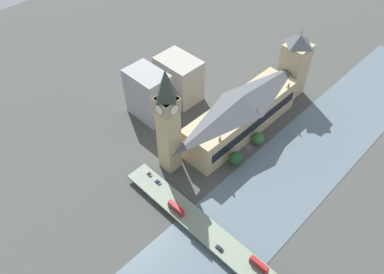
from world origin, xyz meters
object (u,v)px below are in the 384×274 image
Objects in this scene: double_decker_bus_lead at (176,208)px; car_southbound_lead at (149,174)px; road_bridge at (218,240)px; clock_tower at (168,121)px; car_northbound_lead at (219,248)px; car_northbound_mid at (158,182)px; double_decker_bus_mid at (259,265)px; victoria_tower at (294,65)px; parliament_hall at (242,113)px.

car_southbound_lead is (30.46, -6.40, -2.00)m from double_decker_bus_lead.
road_bridge is 59.19m from car_southbound_lead.
clock_tower reaches higher than car_northbound_lead.
car_northbound_mid is 8.28m from car_southbound_lead.
double_decker_bus_lead reaches higher than double_decker_bus_mid.
road_bridge is at bearing 160.93° from clock_tower.
victoria_tower is 144.09m from road_bridge.
double_decker_bus_lead is at bearing 6.56° from double_decker_bus_mid.
car_northbound_lead is 0.98× the size of car_northbound_mid.
car_northbound_mid is at bearing 0.06° from double_decker_bus_mid.
car_northbound_lead reaches higher than car_northbound_mid.
clock_tower reaches higher than double_decker_bus_lead.
car_northbound_mid is at bearing -3.21° from road_bridge.
double_decker_bus_lead is 53.52m from double_decker_bus_mid.
clock_tower is 90.26m from double_decker_bus_mid.
parliament_hall is 0.69× the size of road_bridge.
double_decker_bus_lead is 23.09m from car_northbound_mid.
car_northbound_lead is (-51.14, 79.23, -10.13)m from parliament_hall.
double_decker_bus_mid is at bearing 118.54° from victoria_tower.
clock_tower is 1.39× the size of victoria_tower.
victoria_tower is 140.06m from double_decker_bus_lead.
car_northbound_lead is (-51.19, 138.03, -19.28)m from victoria_tower.
parliament_hall reaches higher than road_bridge.
double_decker_bus_lead is (-29.54, 23.29, -31.73)m from clock_tower.
parliament_hall is 23.25× the size of car_southbound_lead.
double_decker_bus_mid is (-82.71, 17.18, -31.80)m from clock_tower.
car_southbound_lead is at bearing -11.86° from double_decker_bus_lead.
car_northbound_mid is at bearing 177.52° from car_southbound_lead.
victoria_tower is at bearing -61.46° from double_decker_bus_mid.
clock_tower is 18.51× the size of car_southbound_lead.
clock_tower is 49.22m from double_decker_bus_lead.
victoria_tower is 4.78× the size of double_decker_bus_lead.
double_decker_bus_mid is (-24.55, -2.92, 3.58)m from road_bridge.
car_northbound_mid is (50.81, -2.85, 1.59)m from road_bridge.
double_decker_bus_lead is 32.82m from car_northbound_lead.
parliament_hall is 59.51m from victoria_tower.
road_bridge is (-46.99, 75.78, -11.76)m from parliament_hall.
car_southbound_lead is (63.22, -6.66, 0.02)m from car_northbound_lead.
road_bridge is 12.73× the size of double_decker_bus_mid.
road_bridge is at bearing 121.81° from parliament_hall.
victoria_tower reaches higher than car_northbound_mid.
double_decker_bus_mid is 83.66m from car_southbound_lead.
parliament_hall reaches higher than car_northbound_lead.
car_northbound_mid is (3.76, 131.73, -19.32)m from victoria_tower.
car_northbound_lead is 1.10× the size of car_southbound_lead.
double_decker_bus_mid is 2.67× the size of car_southbound_lead.
parliament_hall is 102.44m from double_decker_bus_mid.
car_southbound_lead is at bearing -3.11° from road_bridge.
car_southbound_lead is (83.63, -0.28, -1.93)m from double_decker_bus_mid.
victoria_tower is 150.87m from double_decker_bus_mid.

